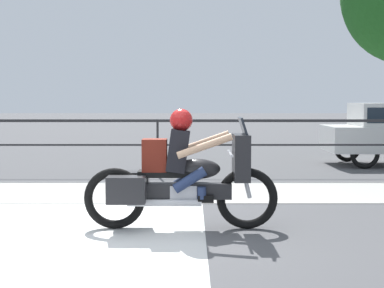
% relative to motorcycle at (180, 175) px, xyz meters
% --- Properties ---
extents(ground_plane, '(120.00, 120.00, 0.00)m').
position_rel_motorcycle_xyz_m(ground_plane, '(-0.59, -0.42, -0.69)').
color(ground_plane, '#4C4C4F').
extents(sidewalk_band, '(44.00, 2.40, 0.01)m').
position_rel_motorcycle_xyz_m(sidewalk_band, '(-0.59, 2.98, -0.69)').
color(sidewalk_band, '#A8A59E').
rests_on(sidewalk_band, ground).
extents(crosswalk_band, '(3.44, 6.00, 0.01)m').
position_rel_motorcycle_xyz_m(crosswalk_band, '(-1.40, -0.62, -0.69)').
color(crosswalk_band, silver).
rests_on(crosswalk_band, ground).
extents(fence_railing, '(36.00, 0.05, 1.23)m').
position_rel_motorcycle_xyz_m(fence_railing, '(-0.59, 5.18, 0.27)').
color(fence_railing, '#232326').
rests_on(fence_railing, ground).
extents(motorcycle, '(2.49, 0.76, 1.55)m').
position_rel_motorcycle_xyz_m(motorcycle, '(0.00, 0.00, 0.00)').
color(motorcycle, black).
rests_on(motorcycle, ground).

